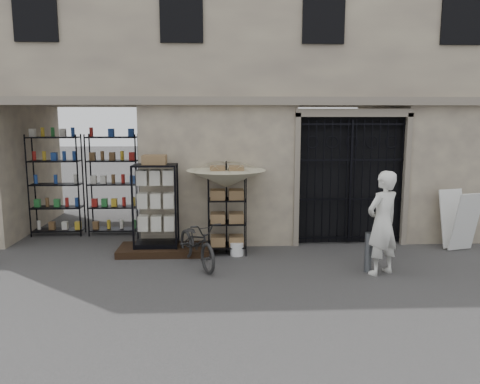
{
  "coord_description": "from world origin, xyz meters",
  "views": [
    {
      "loc": [
        -1.25,
        -8.28,
        2.9
      ],
      "look_at": [
        -0.8,
        1.4,
        1.35
      ],
      "focal_mm": 35.0,
      "sensor_mm": 36.0,
      "label": 1
    }
  ],
  "objects_px": {
    "steel_bollard": "(368,252)",
    "shopkeeper": "(380,274)",
    "display_cabinet": "(156,210)",
    "white_bucket": "(237,249)",
    "wire_rack": "(227,213)",
    "easel_sign": "(459,220)",
    "bicycle": "(197,265)",
    "market_umbrella": "(226,174)"
  },
  "relations": [
    {
      "from": "steel_bollard",
      "to": "bicycle",
      "type": "bearing_deg",
      "value": 170.46
    },
    {
      "from": "bicycle",
      "to": "easel_sign",
      "type": "relative_size",
      "value": 1.36
    },
    {
      "from": "display_cabinet",
      "to": "white_bucket",
      "type": "distance_m",
      "value": 1.92
    },
    {
      "from": "wire_rack",
      "to": "easel_sign",
      "type": "relative_size",
      "value": 1.39
    },
    {
      "from": "display_cabinet",
      "to": "easel_sign",
      "type": "relative_size",
      "value": 1.49
    },
    {
      "from": "steel_bollard",
      "to": "market_umbrella",
      "type": "bearing_deg",
      "value": 152.22
    },
    {
      "from": "market_umbrella",
      "to": "white_bucket",
      "type": "bearing_deg",
      "value": -45.01
    },
    {
      "from": "bicycle",
      "to": "shopkeeper",
      "type": "distance_m",
      "value": 3.52
    },
    {
      "from": "display_cabinet",
      "to": "wire_rack",
      "type": "relative_size",
      "value": 1.07
    },
    {
      "from": "shopkeeper",
      "to": "easel_sign",
      "type": "xyz_separation_m",
      "value": [
        2.27,
        1.54,
        0.67
      ]
    },
    {
      "from": "market_umbrella",
      "to": "shopkeeper",
      "type": "xyz_separation_m",
      "value": [
        2.85,
        -1.52,
        -1.72
      ]
    },
    {
      "from": "wire_rack",
      "to": "bicycle",
      "type": "distance_m",
      "value": 1.34
    },
    {
      "from": "bicycle",
      "to": "shopkeeper",
      "type": "height_order",
      "value": "bicycle"
    },
    {
      "from": "bicycle",
      "to": "white_bucket",
      "type": "bearing_deg",
      "value": 13.88
    },
    {
      "from": "easel_sign",
      "to": "steel_bollard",
      "type": "bearing_deg",
      "value": -165.34
    },
    {
      "from": "steel_bollard",
      "to": "easel_sign",
      "type": "relative_size",
      "value": 0.59
    },
    {
      "from": "wire_rack",
      "to": "steel_bollard",
      "type": "distance_m",
      "value": 3.01
    },
    {
      "from": "white_bucket",
      "to": "shopkeeper",
      "type": "relative_size",
      "value": 0.15
    },
    {
      "from": "wire_rack",
      "to": "market_umbrella",
      "type": "xyz_separation_m",
      "value": [
        -0.01,
        0.03,
        0.84
      ]
    },
    {
      "from": "display_cabinet",
      "to": "easel_sign",
      "type": "distance_m",
      "value": 6.64
    },
    {
      "from": "wire_rack",
      "to": "market_umbrella",
      "type": "relative_size",
      "value": 0.75
    },
    {
      "from": "display_cabinet",
      "to": "market_umbrella",
      "type": "height_order",
      "value": "market_umbrella"
    },
    {
      "from": "market_umbrella",
      "to": "steel_bollard",
      "type": "distance_m",
      "value": 3.28
    },
    {
      "from": "bicycle",
      "to": "display_cabinet",
      "type": "bearing_deg",
      "value": 111.3
    },
    {
      "from": "white_bucket",
      "to": "bicycle",
      "type": "height_order",
      "value": "bicycle"
    },
    {
      "from": "wire_rack",
      "to": "shopkeeper",
      "type": "distance_m",
      "value": 3.33
    },
    {
      "from": "white_bucket",
      "to": "easel_sign",
      "type": "distance_m",
      "value": 4.94
    },
    {
      "from": "wire_rack",
      "to": "steel_bollard",
      "type": "bearing_deg",
      "value": -18.83
    },
    {
      "from": "display_cabinet",
      "to": "wire_rack",
      "type": "distance_m",
      "value": 1.52
    },
    {
      "from": "wire_rack",
      "to": "shopkeeper",
      "type": "xyz_separation_m",
      "value": [
        2.84,
        -1.49,
        -0.88
      ]
    },
    {
      "from": "display_cabinet",
      "to": "white_bucket",
      "type": "xyz_separation_m",
      "value": [
        1.72,
        -0.26,
        -0.81
      ]
    },
    {
      "from": "bicycle",
      "to": "easel_sign",
      "type": "xyz_separation_m",
      "value": [
        5.72,
        0.86,
        0.67
      ]
    },
    {
      "from": "display_cabinet",
      "to": "bicycle",
      "type": "xyz_separation_m",
      "value": [
        0.91,
        -0.89,
        -0.95
      ]
    },
    {
      "from": "market_umbrella",
      "to": "steel_bollard",
      "type": "relative_size",
      "value": 3.14
    },
    {
      "from": "wire_rack",
      "to": "bicycle",
      "type": "bearing_deg",
      "value": -118.16
    },
    {
      "from": "display_cabinet",
      "to": "easel_sign",
      "type": "height_order",
      "value": "display_cabinet"
    },
    {
      "from": "market_umbrella",
      "to": "bicycle",
      "type": "bearing_deg",
      "value": -125.12
    },
    {
      "from": "wire_rack",
      "to": "easel_sign",
      "type": "distance_m",
      "value": 5.12
    },
    {
      "from": "display_cabinet",
      "to": "market_umbrella",
      "type": "distance_m",
      "value": 1.69
    },
    {
      "from": "easel_sign",
      "to": "shopkeeper",
      "type": "bearing_deg",
      "value": -160.93
    },
    {
      "from": "steel_bollard",
      "to": "shopkeeper",
      "type": "height_order",
      "value": "steel_bollard"
    },
    {
      "from": "wire_rack",
      "to": "steel_bollard",
      "type": "relative_size",
      "value": 2.35
    }
  ]
}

